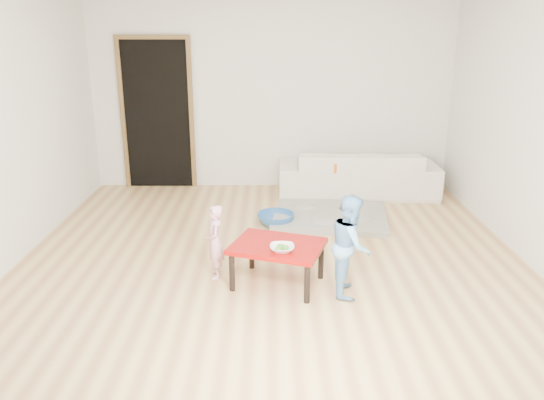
{
  "coord_description": "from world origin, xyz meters",
  "views": [
    {
      "loc": [
        -0.01,
        -4.95,
        2.2
      ],
      "look_at": [
        0.0,
        -0.2,
        0.65
      ],
      "focal_mm": 35.0,
      "sensor_mm": 36.0,
      "label": 1
    }
  ],
  "objects_px": {
    "sofa": "(357,172)",
    "bowl": "(282,248)",
    "red_table": "(278,264)",
    "child_blue": "(351,245)",
    "child_pink": "(215,242)",
    "basin": "(276,219)"
  },
  "relations": [
    {
      "from": "sofa",
      "to": "red_table",
      "type": "bearing_deg",
      "value": 68.53
    },
    {
      "from": "red_table",
      "to": "child_pink",
      "type": "relative_size",
      "value": 1.12
    },
    {
      "from": "sofa",
      "to": "bowl",
      "type": "xyz_separation_m",
      "value": [
        -1.09,
        -2.85,
        0.1
      ]
    },
    {
      "from": "sofa",
      "to": "child_pink",
      "type": "distance_m",
      "value": 3.06
    },
    {
      "from": "sofa",
      "to": "child_blue",
      "type": "height_order",
      "value": "child_blue"
    },
    {
      "from": "child_blue",
      "to": "child_pink",
      "type": "bearing_deg",
      "value": 82.45
    },
    {
      "from": "child_blue",
      "to": "basin",
      "type": "height_order",
      "value": "child_blue"
    },
    {
      "from": "child_blue",
      "to": "red_table",
      "type": "bearing_deg",
      "value": 83.38
    },
    {
      "from": "red_table",
      "to": "basin",
      "type": "relative_size",
      "value": 1.79
    },
    {
      "from": "sofa",
      "to": "child_pink",
      "type": "bearing_deg",
      "value": 57.55
    },
    {
      "from": "sofa",
      "to": "red_table",
      "type": "height_order",
      "value": "sofa"
    },
    {
      "from": "bowl",
      "to": "child_blue",
      "type": "bearing_deg",
      "value": 0.74
    },
    {
      "from": "sofa",
      "to": "bowl",
      "type": "bearing_deg",
      "value": 70.26
    },
    {
      "from": "child_blue",
      "to": "basin",
      "type": "distance_m",
      "value": 1.82
    },
    {
      "from": "red_table",
      "to": "bowl",
      "type": "xyz_separation_m",
      "value": [
        0.04,
        -0.15,
        0.22
      ]
    },
    {
      "from": "child_pink",
      "to": "basin",
      "type": "distance_m",
      "value": 1.51
    },
    {
      "from": "sofa",
      "to": "child_blue",
      "type": "distance_m",
      "value": 2.89
    },
    {
      "from": "red_table",
      "to": "bowl",
      "type": "relative_size",
      "value": 3.72
    },
    {
      "from": "basin",
      "to": "sofa",
      "type": "bearing_deg",
      "value": 46.28
    },
    {
      "from": "child_pink",
      "to": "child_blue",
      "type": "relative_size",
      "value": 0.78
    },
    {
      "from": "bowl",
      "to": "child_pink",
      "type": "bearing_deg",
      "value": 153.23
    },
    {
      "from": "child_pink",
      "to": "sofa",
      "type": "bearing_deg",
      "value": 137.01
    }
  ]
}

